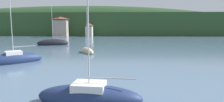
# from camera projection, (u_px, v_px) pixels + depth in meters

# --- Properties ---
(wooded_hillside) EXTENTS (352.00, 54.19, 29.98)m
(wooded_hillside) POSITION_uv_depth(u_px,v_px,m) (95.00, 26.00, 125.77)
(wooded_hillside) COLOR #2D4C28
(wooded_hillside) RESTS_ON ground_plane
(shore_building_west) EXTENTS (6.92, 3.91, 9.57)m
(shore_building_west) POSITION_uv_depth(u_px,v_px,m) (61.00, 27.00, 89.12)
(shore_building_west) COLOR gray
(shore_building_west) RESTS_ON ground_plane
(shore_building_westcentral) EXTENTS (3.28, 4.49, 6.40)m
(shore_building_westcentral) POSITION_uv_depth(u_px,v_px,m) (89.00, 30.00, 89.01)
(shore_building_westcentral) COLOR #BCB29E
(shore_building_westcentral) RESTS_ON ground_plane
(sailboat_mid_0) EXTENTS (7.05, 6.58, 11.09)m
(sailboat_mid_0) POSITION_uv_depth(u_px,v_px,m) (14.00, 59.00, 24.72)
(sailboat_mid_0) COLOR navy
(sailboat_mid_0) RESTS_ON ground_plane
(sailboat_far_1) EXTENTS (8.34, 4.90, 11.06)m
(sailboat_far_1) POSITION_uv_depth(u_px,v_px,m) (53.00, 43.00, 48.77)
(sailboat_far_1) COLOR black
(sailboat_far_1) RESTS_ON ground_plane
(sailboat_far_7) EXTENTS (3.79, 5.49, 8.51)m
(sailboat_far_7) POSITION_uv_depth(u_px,v_px,m) (87.00, 51.00, 34.18)
(sailboat_far_7) COLOR #CCBC8E
(sailboat_far_7) RESTS_ON ground_plane
(sailboat_near_9) EXTENTS (6.87, 2.58, 8.29)m
(sailboat_near_9) POSITION_uv_depth(u_px,v_px,m) (89.00, 97.00, 11.71)
(sailboat_near_9) COLOR navy
(sailboat_near_9) RESTS_ON ground_plane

